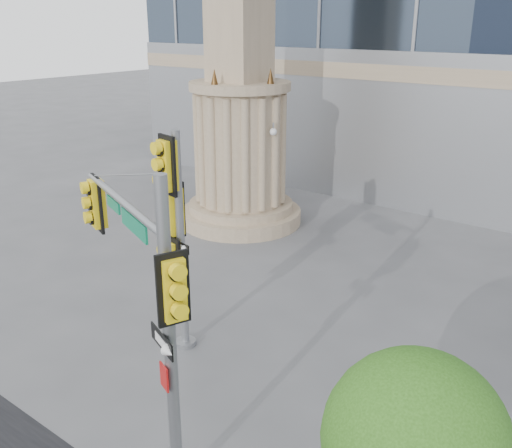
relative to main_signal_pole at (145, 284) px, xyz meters
The scene contains 4 objects.
ground 3.44m from the main_signal_pole, 107.87° to the left, with size 120.00×120.00×0.00m, color #545456.
monument 12.20m from the main_signal_pole, 122.11° to the left, with size 4.40×4.40×16.60m.
main_signal_pole is the anchor object (origin of this frame).
secondary_signal_pole 3.42m from the main_signal_pole, 128.12° to the left, with size 0.87×0.75×5.00m.
Camera 1 is at (6.65, -6.44, 7.11)m, focal length 40.00 mm.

